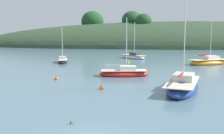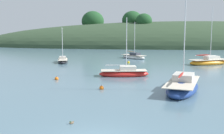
# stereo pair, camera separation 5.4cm
# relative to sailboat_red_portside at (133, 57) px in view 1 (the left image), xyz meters

# --- Properties ---
(far_shoreline_hill) EXTENTS (150.00, 36.00, 20.38)m
(far_shoreline_hill) POSITION_rel_sailboat_red_portside_xyz_m (21.55, 41.65, -0.29)
(far_shoreline_hill) COLOR #2D422B
(far_shoreline_hill) RESTS_ON ground
(sailboat_red_portside) EXTENTS (5.35, 5.46, 7.34)m
(sailboat_red_portside) POSITION_rel_sailboat_red_portside_xyz_m (0.00, 0.00, 0.00)
(sailboat_red_portside) COLOR white
(sailboat_red_portside) RESTS_ON ground
(sailboat_teal_outer) EXTENTS (2.73, 5.22, 6.18)m
(sailboat_teal_outer) POSITION_rel_sailboat_red_portside_xyz_m (-12.41, -7.31, -0.04)
(sailboat_teal_outer) COLOR #232328
(sailboat_teal_outer) RESTS_ON ground
(sailboat_orange_cutter) EXTENTS (7.34, 4.78, 9.50)m
(sailboat_orange_cutter) POSITION_rel_sailboat_red_portside_xyz_m (11.99, -8.75, 0.06)
(sailboat_orange_cutter) COLOR orange
(sailboat_orange_cutter) RESTS_ON ground
(sailboat_black_sloop) EXTENTS (6.24, 2.58, 7.33)m
(sailboat_black_sloop) POSITION_rel_sailboat_red_portside_xyz_m (-1.74, -20.85, 0.01)
(sailboat_black_sloop) COLOR red
(sailboat_black_sloop) RESTS_ON ground
(sailboat_navy_dinghy) EXTENTS (5.12, 8.43, 10.91)m
(sailboat_navy_dinghy) POSITION_rel_sailboat_red_portside_xyz_m (3.68, -29.14, 0.11)
(sailboat_navy_dinghy) COLOR navy
(sailboat_navy_dinghy) RESTS_ON ground
(mooring_buoy_outer) EXTENTS (0.44, 0.44, 0.54)m
(mooring_buoy_outer) POSITION_rel_sailboat_red_portside_xyz_m (-1.07, -7.57, -0.24)
(mooring_buoy_outer) COLOR yellow
(mooring_buoy_outer) RESTS_ON ground
(mooring_buoy_channel) EXTENTS (0.44, 0.44, 0.54)m
(mooring_buoy_channel) POSITION_rel_sailboat_red_portside_xyz_m (-3.89, -28.60, -0.24)
(mooring_buoy_channel) COLOR orange
(mooring_buoy_channel) RESTS_ON ground
(mooring_buoy_inner) EXTENTS (0.44, 0.44, 0.54)m
(mooring_buoy_inner) POSITION_rel_sailboat_red_portside_xyz_m (-9.44, -23.78, -0.24)
(mooring_buoy_inner) COLOR orange
(mooring_buoy_inner) RESTS_ON ground
(duck_trailing) EXTENTS (0.32, 0.41, 0.24)m
(duck_trailing) POSITION_rel_sailboat_red_portside_xyz_m (-4.88, -38.53, -0.31)
(duck_trailing) COLOR brown
(duck_trailing) RESTS_ON ground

